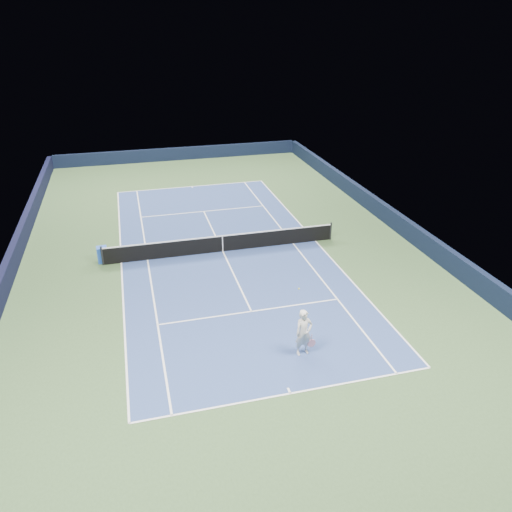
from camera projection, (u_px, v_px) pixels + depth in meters
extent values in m
plane|color=#334E2B|center=(223.00, 251.00, 27.68)|extent=(40.00, 40.00, 0.00)
cube|color=black|center=(179.00, 154.00, 44.65)|extent=(22.00, 0.35, 1.10)
cube|color=black|center=(399.00, 223.00, 29.93)|extent=(0.35, 40.00, 1.10)
cube|color=black|center=(10.00, 265.00, 24.95)|extent=(0.35, 40.00, 1.10)
cube|color=navy|center=(223.00, 251.00, 27.68)|extent=(10.97, 23.77, 0.01)
cube|color=white|center=(192.00, 186.00, 37.99)|extent=(10.97, 0.08, 0.00)
cube|color=white|center=(290.00, 393.00, 17.36)|extent=(10.97, 0.08, 0.00)
cube|color=white|center=(315.00, 241.00, 28.94)|extent=(0.08, 23.77, 0.00)
cube|color=white|center=(121.00, 263.00, 26.41)|extent=(0.08, 23.77, 0.00)
cube|color=white|center=(293.00, 243.00, 28.62)|extent=(0.08, 23.77, 0.00)
cube|color=white|center=(148.00, 260.00, 26.73)|extent=(0.08, 23.77, 0.00)
cube|color=white|center=(204.00, 211.00, 33.23)|extent=(8.23, 0.08, 0.00)
cube|color=white|center=(251.00, 311.00, 22.12)|extent=(8.23, 0.08, 0.00)
cube|color=white|center=(223.00, 251.00, 27.68)|extent=(0.08, 12.80, 0.00)
cube|color=white|center=(192.00, 187.00, 37.86)|extent=(0.08, 0.30, 0.00)
cube|color=white|center=(289.00, 391.00, 17.49)|extent=(0.08, 0.30, 0.00)
cylinder|color=black|center=(102.00, 256.00, 25.97)|extent=(0.10, 0.10, 1.07)
cylinder|color=black|center=(331.00, 231.00, 28.92)|extent=(0.10, 0.10, 1.07)
cube|color=black|center=(223.00, 244.00, 27.48)|extent=(12.80, 0.03, 0.91)
cube|color=white|center=(222.00, 236.00, 27.26)|extent=(12.80, 0.04, 0.06)
cube|color=white|center=(223.00, 244.00, 27.48)|extent=(0.05, 0.04, 0.91)
cube|color=blue|center=(102.00, 255.00, 26.34)|extent=(0.56, 0.51, 0.87)
cube|color=white|center=(108.00, 254.00, 26.40)|extent=(0.03, 0.39, 0.39)
imported|color=silver|center=(304.00, 333.00, 18.99)|extent=(0.77, 0.56, 1.93)
cylinder|color=#CC8494|center=(312.00, 338.00, 19.14)|extent=(0.03, 0.03, 0.32)
cylinder|color=black|center=(311.00, 343.00, 19.24)|extent=(0.32, 0.03, 0.32)
cylinder|color=#C47F95|center=(311.00, 343.00, 19.24)|extent=(0.34, 0.03, 0.34)
sphere|color=yellow|center=(299.00, 289.00, 19.28)|extent=(0.07, 0.07, 0.07)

